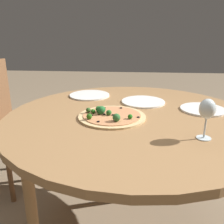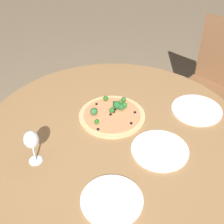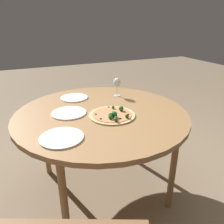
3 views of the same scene
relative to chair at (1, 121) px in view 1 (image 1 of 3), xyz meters
name	(u,v)px [view 1 (image 1 of 3)]	position (x,y,z in m)	size (l,w,h in m)	color
dining_table	(132,125)	(-1.02, 0.46, 0.19)	(1.38, 1.38, 0.78)	olive
chair	(1,121)	(0.00, 0.00, 0.00)	(0.53, 0.53, 0.99)	brown
pizza	(111,116)	(-0.90, 0.51, 0.25)	(0.36, 0.36, 0.06)	tan
wine_glass	(207,110)	(-1.33, 0.74, 0.37)	(0.07, 0.07, 0.18)	silver
plate_near	(143,102)	(-1.09, 0.21, 0.25)	(0.27, 0.27, 0.01)	white
plate_far	(203,109)	(-1.42, 0.34, 0.25)	(0.26, 0.26, 0.01)	white
plate_side	(90,95)	(-0.72, 0.08, 0.25)	(0.28, 0.28, 0.01)	white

